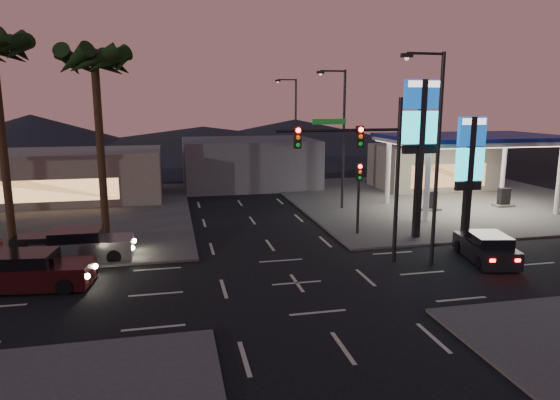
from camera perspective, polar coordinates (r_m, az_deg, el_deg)
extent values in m
plane|color=black|center=(22.12, 1.93, -9.47)|extent=(140.00, 140.00, 0.00)
cube|color=#47443F|center=(42.52, 17.69, 0.14)|extent=(24.00, 24.00, 0.12)
cube|color=#47443F|center=(38.43, -28.51, -1.83)|extent=(24.00, 24.00, 0.12)
cylinder|color=silver|center=(33.67, 16.47, 1.65)|extent=(0.36, 0.36, 5.00)
cylinder|color=silver|center=(39.46, 29.31, 2.01)|extent=(0.36, 0.36, 5.00)
cylinder|color=silver|center=(38.96, 12.24, 3.09)|extent=(0.36, 0.36, 5.00)
cylinder|color=silver|center=(44.06, 24.17, 3.27)|extent=(0.36, 0.36, 5.00)
cube|color=silver|center=(38.50, 21.11, 6.55)|extent=(12.00, 8.00, 0.50)
cube|color=white|center=(38.52, 21.08, 6.10)|extent=(11.60, 7.60, 0.06)
cube|color=navy|center=(38.49, 21.13, 6.77)|extent=(12.20, 8.20, 0.25)
cube|color=black|center=(37.50, 16.82, -0.08)|extent=(0.80, 0.50, 1.40)
cube|color=black|center=(40.75, 24.21, 0.28)|extent=(0.80, 0.50, 1.40)
cube|color=#726B5B|center=(47.49, 16.92, 3.66)|extent=(10.00, 6.00, 4.00)
cube|color=black|center=(29.17, 15.66, 4.26)|extent=(0.35, 0.35, 9.00)
cube|color=#0D4196|center=(28.98, 16.05, 11.54)|extent=(2.20, 0.30, 1.60)
cube|color=white|center=(29.00, 16.11, 12.62)|extent=(1.98, 0.32, 0.35)
cube|color=#17CFE2|center=(29.01, 15.86, 7.99)|extent=(2.20, 0.30, 1.80)
cube|color=black|center=(29.09, 15.74, 5.63)|extent=(2.09, 0.28, 0.50)
cube|color=black|center=(29.71, 20.73, 2.12)|extent=(0.35, 0.35, 7.00)
cube|color=#0D4196|center=(29.44, 21.09, 7.32)|extent=(1.60, 0.30, 1.60)
cube|color=white|center=(29.42, 21.17, 8.38)|extent=(1.44, 0.32, 0.35)
cube|color=#17CFE2|center=(29.59, 20.85, 3.84)|extent=(1.60, 0.30, 1.80)
cube|color=black|center=(29.75, 20.69, 1.55)|extent=(1.52, 0.28, 0.50)
cylinder|color=black|center=(24.79, 13.25, 2.06)|extent=(0.20, 0.20, 8.00)
cylinder|color=black|center=(23.38, 6.81, 7.91)|extent=(6.00, 0.14, 0.14)
cube|color=#0C3F14|center=(23.21, 5.65, 8.90)|extent=(1.60, 0.05, 0.25)
cube|color=black|center=(23.75, 9.09, 7.18)|extent=(0.32, 0.25, 1.00)
sphere|color=#FF0C07|center=(23.59, 9.25, 7.95)|extent=(0.22, 0.22, 0.22)
sphere|color=orange|center=(23.61, 9.22, 7.15)|extent=(0.20, 0.20, 0.20)
sphere|color=#0CB226|center=(23.63, 9.20, 6.35)|extent=(0.20, 0.20, 0.20)
cube|color=black|center=(22.82, 2.01, 7.15)|extent=(0.32, 0.25, 1.00)
sphere|color=#FF0C07|center=(22.66, 2.11, 7.96)|extent=(0.22, 0.22, 0.22)
sphere|color=orange|center=(22.68, 2.10, 7.13)|extent=(0.20, 0.20, 0.20)
sphere|color=#0CB226|center=(22.71, 2.10, 6.30)|extent=(0.20, 0.20, 0.20)
cylinder|color=black|center=(29.65, 8.93, -0.25)|extent=(0.16, 0.16, 4.00)
cube|color=black|center=(29.35, 9.03, 3.20)|extent=(0.32, 0.25, 1.00)
sphere|color=#FF0C07|center=(29.17, 9.16, 3.80)|extent=(0.22, 0.22, 0.22)
sphere|color=orange|center=(29.21, 9.14, 3.16)|extent=(0.20, 0.20, 0.20)
sphere|color=#0CB226|center=(29.26, 9.12, 2.52)|extent=(0.20, 0.20, 0.20)
cylinder|color=black|center=(24.48, 17.54, 4.09)|extent=(0.18, 0.18, 10.00)
cylinder|color=black|center=(23.97, 16.31, 15.77)|extent=(1.80, 0.12, 0.12)
cube|color=black|center=(23.56, 14.29, 15.72)|extent=(0.50, 0.25, 0.18)
sphere|color=#FFCC8C|center=(23.55, 14.28, 15.43)|extent=(0.20, 0.20, 0.20)
cylinder|color=black|center=(36.27, 7.27, 6.65)|extent=(0.18, 0.18, 10.00)
cylinder|color=black|center=(35.93, 6.07, 14.45)|extent=(1.80, 0.12, 0.12)
cube|color=black|center=(35.65, 4.65, 14.34)|extent=(0.50, 0.25, 0.18)
sphere|color=#FFCC8C|center=(35.65, 4.65, 14.15)|extent=(0.20, 0.20, 0.20)
cylinder|color=black|center=(49.65, 1.80, 7.92)|extent=(0.18, 0.18, 10.00)
cylinder|color=black|center=(49.40, 0.80, 13.59)|extent=(1.80, 0.12, 0.12)
cube|color=black|center=(49.20, -0.25, 13.48)|extent=(0.50, 0.25, 0.18)
sphere|color=#FFCC8C|center=(49.20, -0.25, 13.34)|extent=(0.20, 0.20, 0.20)
cylinder|color=black|center=(29.92, -19.81, 5.34)|extent=(0.44, 0.44, 10.20)
sphere|color=black|center=(29.90, -20.48, 15.10)|extent=(0.90, 0.90, 0.90)
cone|color=black|center=(29.74, -17.88, 14.70)|extent=(0.90, 2.74, 1.91)
cone|color=black|center=(30.68, -18.45, 14.54)|extent=(2.57, 2.57, 1.91)
cone|color=black|center=(31.16, -20.11, 14.38)|extent=(2.74, 0.90, 1.91)
cone|color=black|center=(30.91, -21.94, 14.28)|extent=(2.57, 2.57, 1.91)
cone|color=black|center=(30.07, -22.97, 14.32)|extent=(0.90, 2.74, 1.91)
cone|color=black|center=(29.10, -22.53, 14.49)|extent=(2.57, 2.57, 1.91)
cone|color=black|center=(28.59, -20.80, 14.68)|extent=(2.74, 0.90, 1.91)
cone|color=black|center=(28.86, -18.82, 14.77)|extent=(2.57, 2.57, 1.91)
cylinder|color=black|center=(30.93, -29.10, 5.32)|extent=(0.44, 0.44, 10.80)
cone|color=black|center=(30.62, -27.62, 15.01)|extent=(0.90, 2.74, 1.91)
cone|color=black|center=(31.60, -27.87, 14.82)|extent=(2.57, 2.57, 1.91)
cone|color=black|center=(32.21, -29.32, 14.60)|extent=(2.74, 0.90, 1.91)
cone|color=black|center=(29.83, -28.82, 15.04)|extent=(2.57, 2.57, 1.91)
cube|color=#726B5B|center=(43.36, -24.08, 2.50)|extent=(16.00, 8.00, 4.00)
cube|color=#4C4C51|center=(46.94, -3.56, 4.28)|extent=(12.00, 9.00, 4.40)
cone|color=black|center=(82.61, -26.48, 6.66)|extent=(40.00, 40.00, 6.00)
cone|color=black|center=(82.72, 1.73, 7.47)|extent=(50.00, 50.00, 5.00)
cone|color=black|center=(80.43, -8.77, 6.88)|extent=(60.00, 60.00, 4.00)
cube|color=black|center=(24.10, -25.69, -7.58)|extent=(4.07, 1.75, 0.83)
cube|color=black|center=(24.00, -26.45, -6.33)|extent=(2.04, 1.59, 0.60)
cylinder|color=black|center=(24.64, -22.31, -7.42)|extent=(0.59, 0.23, 0.59)
cylinder|color=black|center=(23.17, -22.91, -8.63)|extent=(0.59, 0.23, 0.59)
cylinder|color=black|center=(25.20, -28.15, -7.51)|extent=(0.59, 0.23, 0.59)
cylinder|color=black|center=(23.77, -29.12, -8.68)|extent=(0.59, 0.23, 0.59)
sphere|color=#FFF2BF|center=(24.22, -20.71, -6.93)|extent=(0.20, 0.20, 0.20)
sphere|color=#FFF2BF|center=(23.18, -21.06, -7.76)|extent=(0.20, 0.20, 0.20)
cube|color=black|center=(23.78, -26.28, -7.67)|extent=(4.88, 2.49, 0.96)
cube|color=black|center=(23.71, -27.14, -6.18)|extent=(2.53, 2.06, 0.69)
cylinder|color=black|center=(24.20, -22.15, -7.62)|extent=(0.71, 0.33, 0.68)
cylinder|color=black|center=(22.57, -23.41, -9.07)|extent=(0.71, 0.33, 0.68)
cylinder|color=black|center=(25.21, -28.73, -7.45)|extent=(0.71, 0.33, 0.68)
sphere|color=#FFF2BF|center=(23.64, -20.38, -7.12)|extent=(0.23, 0.23, 0.23)
sphere|color=#FFF2BF|center=(22.46, -21.18, -8.13)|extent=(0.23, 0.23, 0.23)
cube|color=#58595B|center=(26.89, -21.46, -5.17)|extent=(4.73, 2.01, 0.97)
cube|color=black|center=(26.78, -22.24, -3.87)|extent=(2.37, 1.84, 0.70)
cylinder|color=black|center=(27.61, -18.05, -5.06)|extent=(0.69, 0.26, 0.69)
cylinder|color=black|center=(25.87, -18.45, -6.16)|extent=(0.69, 0.26, 0.69)
cylinder|color=black|center=(28.11, -24.17, -5.22)|extent=(0.69, 0.26, 0.69)
cylinder|color=black|center=(26.40, -24.97, -6.31)|extent=(0.69, 0.26, 0.69)
sphere|color=#FFF2BF|center=(27.19, -16.34, -4.50)|extent=(0.24, 0.24, 0.24)
sphere|color=#FFF2BF|center=(25.95, -16.54, -5.26)|extent=(0.24, 0.24, 0.24)
cube|color=#FF140A|center=(27.95, -26.07, -4.60)|extent=(0.09, 0.27, 0.15)
cube|color=#FF140A|center=(26.75, -26.71, -5.33)|extent=(0.09, 0.27, 0.15)
cube|color=black|center=(27.45, -25.36, -5.34)|extent=(4.19, 2.03, 0.83)
cube|color=black|center=(27.39, -26.01, -4.22)|extent=(2.15, 1.73, 0.60)
cylinder|color=black|center=(27.87, -22.30, -5.31)|extent=(0.61, 0.27, 0.59)
cylinder|color=black|center=(26.41, -23.14, -6.26)|extent=(0.61, 0.27, 0.59)
cylinder|color=black|center=(28.63, -27.33, -5.30)|extent=(0.61, 0.27, 0.59)
cylinder|color=black|center=(27.22, -28.42, -6.21)|extent=(0.61, 0.27, 0.59)
sphere|color=#FFF2BF|center=(27.40, -20.97, -4.88)|extent=(0.20, 0.20, 0.20)
sphere|color=#FFF2BF|center=(26.36, -21.50, -5.54)|extent=(0.20, 0.20, 0.20)
cube|color=#FF140A|center=(28.60, -28.94, -4.74)|extent=(0.09, 0.24, 0.13)
sphere|color=#FFF2BF|center=(28.39, -29.26, -4.82)|extent=(0.24, 0.24, 0.24)
cube|color=black|center=(27.03, 22.42, -5.29)|extent=(2.60, 4.52, 0.87)
cube|color=black|center=(26.62, 22.75, -4.27)|extent=(2.03, 2.41, 0.63)
cylinder|color=black|center=(27.98, 19.76, -5.03)|extent=(0.35, 0.65, 0.62)
cylinder|color=black|center=(28.60, 22.84, -4.91)|extent=(0.35, 0.65, 0.62)
cylinder|color=black|center=(25.59, 21.87, -6.68)|extent=(0.35, 0.65, 0.62)
cylinder|color=black|center=(26.26, 25.19, -6.49)|extent=(0.35, 0.65, 0.62)
cube|color=#FF140A|center=(24.90, 23.12, -6.37)|extent=(0.25, 0.12, 0.14)
cube|color=#FF140A|center=(25.39, 25.52, -6.24)|extent=(0.25, 0.12, 0.14)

